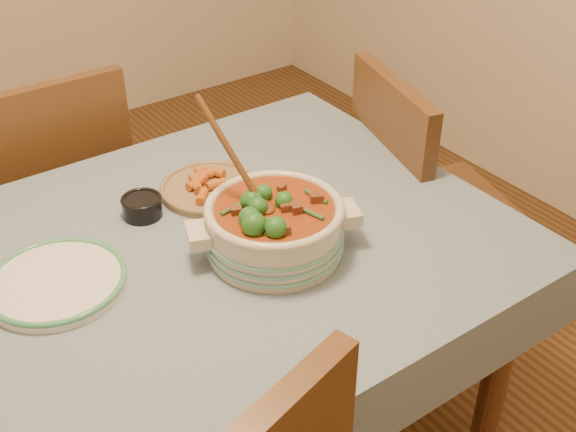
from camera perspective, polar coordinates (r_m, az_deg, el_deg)
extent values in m
cube|color=brown|center=(1.63, -10.80, -5.03)|extent=(1.60, 1.00, 0.05)
cube|color=gray|center=(1.61, -10.91, -4.26)|extent=(1.68, 1.08, 0.01)
cylinder|color=brown|center=(1.99, 16.13, -11.98)|extent=(0.07, 0.07, 0.70)
cylinder|color=brown|center=(2.45, 0.98, -0.42)|extent=(0.07, 0.07, 0.70)
cylinder|color=beige|center=(1.60, -1.07, -1.14)|extent=(0.39, 0.39, 0.12)
torus|color=beige|center=(1.57, -1.10, 0.61)|extent=(0.31, 0.31, 0.02)
cube|color=beige|center=(1.63, 4.69, 0.23)|extent=(0.07, 0.09, 0.03)
cube|color=beige|center=(1.57, -7.09, -1.51)|extent=(0.07, 0.09, 0.03)
cylinder|color=#973D16|center=(1.57, -1.09, 0.38)|extent=(0.26, 0.26, 0.02)
cylinder|color=white|center=(1.61, -17.80, -5.06)|extent=(0.37, 0.37, 0.02)
torus|color=#459968|center=(1.60, -17.85, -4.81)|extent=(0.29, 0.29, 0.01)
cylinder|color=black|center=(1.77, -11.45, 0.68)|extent=(0.12, 0.12, 0.05)
torus|color=black|center=(1.76, -11.54, 1.32)|extent=(0.10, 0.10, 0.01)
cylinder|color=black|center=(1.77, -11.50, 1.06)|extent=(0.08, 0.08, 0.01)
cylinder|color=#917950|center=(1.85, -6.23, 2.12)|extent=(0.31, 0.31, 0.02)
torus|color=#917950|center=(1.84, -6.25, 2.35)|extent=(0.25, 0.25, 0.01)
cube|color=brown|center=(2.50, -18.13, 1.62)|extent=(0.43, 0.43, 0.04)
cube|color=brown|center=(2.22, -17.45, 4.46)|extent=(0.43, 0.04, 0.46)
cylinder|color=brown|center=(2.82, -15.11, 0.50)|extent=(0.04, 0.04, 0.46)
cylinder|color=brown|center=(2.53, -11.87, -3.29)|extent=(0.04, 0.04, 0.46)
cylinder|color=brown|center=(2.45, -19.72, -6.24)|extent=(0.04, 0.04, 0.46)
cube|color=brown|center=(2.32, 11.93, 0.30)|extent=(0.55, 0.55, 0.04)
cube|color=brown|center=(2.11, 7.96, 4.63)|extent=(0.16, 0.44, 0.47)
cylinder|color=brown|center=(2.43, 17.37, -5.86)|extent=(0.04, 0.04, 0.47)
cylinder|color=brown|center=(2.67, 12.84, -1.02)|extent=(0.04, 0.04, 0.47)
cylinder|color=brown|center=(2.25, 9.41, -8.17)|extent=(0.04, 0.04, 0.47)
cylinder|color=brown|center=(2.51, 5.41, -2.73)|extent=(0.04, 0.04, 0.47)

